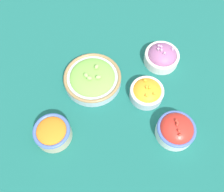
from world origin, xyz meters
TOP-DOWN VIEW (x-y plane):
  - ground_plane at (0.00, 0.00)m, footprint 3.00×3.00m
  - bowl_squash at (0.12, -0.01)m, footprint 0.12×0.12m
  - bowl_carrots at (-0.21, -0.09)m, footprint 0.12×0.12m
  - bowl_red_onion at (0.21, 0.13)m, footprint 0.13×0.13m
  - bowl_lettuce at (-0.05, 0.09)m, footprint 0.20×0.20m
  - bowl_cherry_tomatoes at (0.18, -0.16)m, footprint 0.12×0.12m

SIDE VIEW (x-z plane):
  - ground_plane at x=0.00m, z-range 0.00..0.00m
  - bowl_lettuce at x=-0.05m, z-range -0.01..0.06m
  - bowl_squash at x=0.12m, z-range 0.00..0.06m
  - bowl_red_onion at x=0.21m, z-range -0.01..0.07m
  - bowl_cherry_tomatoes at x=0.18m, z-range -0.01..0.07m
  - bowl_carrots at x=-0.21m, z-range 0.00..0.07m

